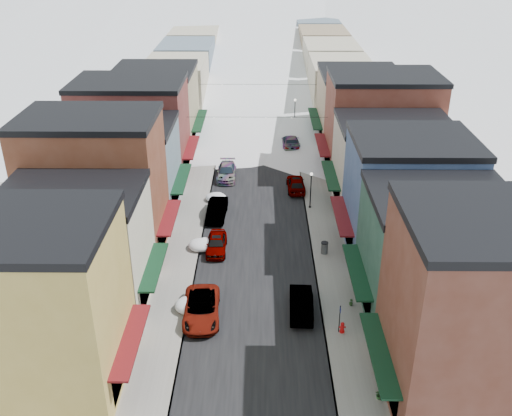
{
  "coord_description": "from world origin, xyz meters",
  "views": [
    {
      "loc": [
        0.4,
        -23.82,
        26.34
      ],
      "look_at": [
        0.0,
        23.16,
        2.83
      ],
      "focal_mm": 40.0,
      "sensor_mm": 36.0,
      "label": 1
    }
  ],
  "objects_px": {
    "fire_hydrant": "(342,328)",
    "streetlamp_near": "(311,186)",
    "car_silver_sedan": "(217,243)",
    "trash_can": "(324,248)",
    "car_green_sedan": "(301,303)",
    "car_dark_hatch": "(217,210)",
    "car_white_suv": "(202,308)"
  },
  "relations": [
    {
      "from": "car_white_suv",
      "to": "fire_hydrant",
      "type": "xyz_separation_m",
      "value": [
        10.21,
        -1.83,
        -0.26
      ]
    },
    {
      "from": "car_white_suv",
      "to": "car_silver_sedan",
      "type": "height_order",
      "value": "car_white_suv"
    },
    {
      "from": "car_white_suv",
      "to": "car_green_sedan",
      "type": "height_order",
      "value": "car_green_sedan"
    },
    {
      "from": "car_white_suv",
      "to": "trash_can",
      "type": "bearing_deg",
      "value": 39.14
    },
    {
      "from": "fire_hydrant",
      "to": "trash_can",
      "type": "height_order",
      "value": "trash_can"
    },
    {
      "from": "car_silver_sedan",
      "to": "car_green_sedan",
      "type": "height_order",
      "value": "car_green_sedan"
    },
    {
      "from": "car_green_sedan",
      "to": "trash_can",
      "type": "bearing_deg",
      "value": -105.05
    },
    {
      "from": "fire_hydrant",
      "to": "trash_can",
      "type": "xyz_separation_m",
      "value": [
        -0.2,
        10.9,
        0.17
      ]
    },
    {
      "from": "trash_can",
      "to": "streetlamp_near",
      "type": "bearing_deg",
      "value": 93.55
    },
    {
      "from": "car_silver_sedan",
      "to": "fire_hydrant",
      "type": "xyz_separation_m",
      "value": [
        9.78,
        -11.49,
        -0.21
      ]
    },
    {
      "from": "car_white_suv",
      "to": "trash_can",
      "type": "distance_m",
      "value": 13.5
    },
    {
      "from": "car_green_sedan",
      "to": "trash_can",
      "type": "height_order",
      "value": "car_green_sedan"
    },
    {
      "from": "car_dark_hatch",
      "to": "trash_can",
      "type": "relative_size",
      "value": 4.52
    },
    {
      "from": "car_white_suv",
      "to": "trash_can",
      "type": "height_order",
      "value": "car_white_suv"
    },
    {
      "from": "trash_can",
      "to": "car_dark_hatch",
      "type": "bearing_deg",
      "value": 144.51
    },
    {
      "from": "car_green_sedan",
      "to": "fire_hydrant",
      "type": "bearing_deg",
      "value": 139.44
    },
    {
      "from": "car_green_sedan",
      "to": "fire_hydrant",
      "type": "xyz_separation_m",
      "value": [
        2.78,
        -2.56,
        -0.27
      ]
    },
    {
      "from": "trash_can",
      "to": "streetlamp_near",
      "type": "relative_size",
      "value": 0.28
    },
    {
      "from": "car_dark_hatch",
      "to": "streetlamp_near",
      "type": "relative_size",
      "value": 1.28
    },
    {
      "from": "trash_can",
      "to": "streetlamp_near",
      "type": "distance_m",
      "value": 9.33
    },
    {
      "from": "car_green_sedan",
      "to": "streetlamp_near",
      "type": "distance_m",
      "value": 17.66
    },
    {
      "from": "fire_hydrant",
      "to": "streetlamp_near",
      "type": "relative_size",
      "value": 0.22
    },
    {
      "from": "car_dark_hatch",
      "to": "car_green_sedan",
      "type": "distance_m",
      "value": 17.14
    },
    {
      "from": "car_silver_sedan",
      "to": "trash_can",
      "type": "relative_size",
      "value": 4.02
    },
    {
      "from": "car_white_suv",
      "to": "fire_hydrant",
      "type": "distance_m",
      "value": 10.38
    },
    {
      "from": "car_dark_hatch",
      "to": "streetlamp_near",
      "type": "xyz_separation_m",
      "value": [
        9.43,
        2.0,
        1.78
      ]
    },
    {
      "from": "car_silver_sedan",
      "to": "car_dark_hatch",
      "type": "bearing_deg",
      "value": 93.51
    },
    {
      "from": "car_dark_hatch",
      "to": "fire_hydrant",
      "type": "xyz_separation_m",
      "value": [
        10.19,
        -18.02,
        -0.28
      ]
    },
    {
      "from": "car_white_suv",
      "to": "car_silver_sedan",
      "type": "bearing_deg",
      "value": 84.41
    },
    {
      "from": "car_silver_sedan",
      "to": "car_green_sedan",
      "type": "distance_m",
      "value": 11.34
    },
    {
      "from": "fire_hydrant",
      "to": "streetlamp_near",
      "type": "bearing_deg",
      "value": 92.2
    },
    {
      "from": "fire_hydrant",
      "to": "car_white_suv",
      "type": "bearing_deg",
      "value": 169.83
    }
  ]
}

